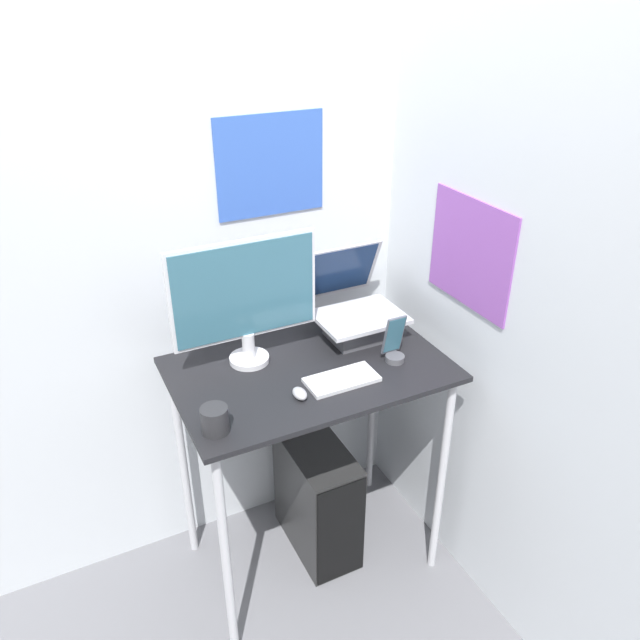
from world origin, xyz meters
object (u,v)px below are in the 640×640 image
monitor (245,299)px  keyboard (342,379)px  laptop (356,315)px  mouse (300,394)px  cell_phone (394,346)px  computer_tower (317,498)px

monitor → keyboard: 0.43m
laptop → keyboard: (-0.20, -0.27, -0.07)m
laptop → mouse: 0.47m
monitor → laptop: bearing=0.6°
monitor → cell_phone: size_ratio=2.95×
cell_phone → computer_tower: size_ratio=0.34×
keyboard → mouse: 0.17m
laptop → keyboard: bearing=-126.9°
cell_phone → laptop: bearing=97.8°
keyboard → mouse: bearing=-172.5°
computer_tower → keyboard: bearing=-89.1°
monitor → keyboard: bearing=-47.9°
mouse → computer_tower: (0.17, 0.21, -0.72)m
laptop → cell_phone: (0.03, -0.23, -0.03)m
monitor → cell_phone: 0.56m
monitor → keyboard: size_ratio=2.11×
laptop → keyboard: size_ratio=1.38×
monitor → keyboard: (0.24, -0.26, -0.24)m
keyboard → computer_tower: keyboard is taller
keyboard → cell_phone: size_ratio=1.40×
mouse → computer_tower: 0.77m
monitor → cell_phone: bearing=-25.6°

